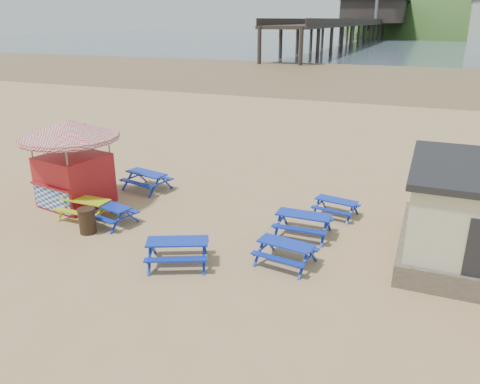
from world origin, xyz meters
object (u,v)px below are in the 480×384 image
at_px(picnic_table_blue_a, 147,181).
at_px(picnic_table_blue_b, 336,208).
at_px(picnic_table_yellow, 87,209).
at_px(ice_cream_kiosk, 71,152).
at_px(litter_bin, 87,221).

distance_m(picnic_table_blue_a, picnic_table_blue_b, 8.56).
relative_size(picnic_table_yellow, ice_cream_kiosk, 0.41).
bearing_deg(picnic_table_yellow, picnic_table_blue_a, 85.13).
relative_size(picnic_table_blue_a, picnic_table_yellow, 1.17).
distance_m(picnic_table_blue_a, litter_bin, 4.80).
bearing_deg(picnic_table_yellow, ice_cream_kiosk, 143.23).
bearing_deg(picnic_table_yellow, litter_bin, -48.88).
bearing_deg(ice_cream_kiosk, picnic_table_blue_b, 25.27).
xyz_separation_m(picnic_table_yellow, ice_cream_kiosk, (-1.37, 1.05, 1.86)).
xyz_separation_m(picnic_table_blue_a, litter_bin, (0.56, -4.77, 0.07)).
bearing_deg(picnic_table_blue_b, litter_bin, -137.75).
bearing_deg(ice_cream_kiosk, picnic_table_yellow, -27.76).
bearing_deg(litter_bin, picnic_table_blue_b, 31.99).
distance_m(picnic_table_blue_b, ice_cream_kiosk, 10.85).
bearing_deg(picnic_table_blue_b, picnic_table_yellow, -146.03).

